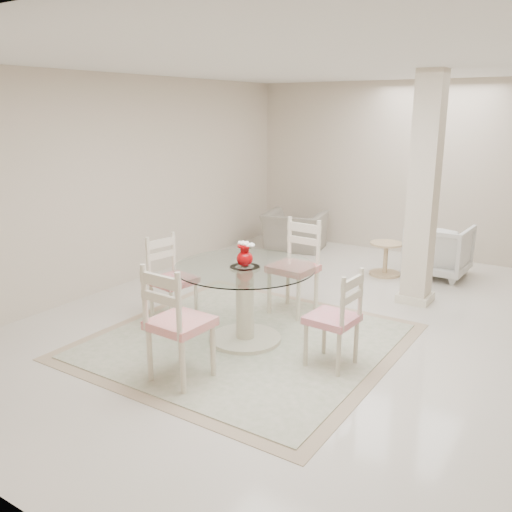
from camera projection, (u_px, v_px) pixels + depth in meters
The scene contains 13 objects.
ground at pixel (331, 327), 5.83m from camera, with size 7.00×7.00×0.00m, color silver.
room_shell at pixel (338, 152), 5.34m from camera, with size 6.02×7.02×2.71m.
column at pixel (424, 191), 6.26m from camera, with size 0.30×0.30×2.70m, color beige.
area_rug at pixel (245, 341), 5.46m from camera, with size 2.87×2.87×0.02m.
dining_table at pixel (245, 304), 5.36m from camera, with size 1.37×1.37×0.79m.
red_vase at pixel (245, 255), 5.23m from camera, with size 0.19×0.16×0.25m.
dining_chair_east at pixel (339, 312), 4.78m from camera, with size 0.43×0.43×1.02m.
dining_chair_north at pixel (297, 260), 6.12m from camera, with size 0.50×0.50×1.18m.
dining_chair_west at pixel (169, 272), 5.88m from camera, with size 0.49×0.49×1.05m.
dining_chair_south at pixel (174, 316), 4.48m from camera, with size 0.48×0.49×1.16m.
recliner_taupe at pixel (295, 231), 8.99m from camera, with size 0.95×0.83×0.62m, color gray.
armchair_white at pixel (439, 250), 7.55m from camera, with size 0.78×0.80×0.73m, color silver.
side_table at pixel (385, 260), 7.60m from camera, with size 0.45×0.45×0.47m.
Camera 1 is at (2.28, -4.98, 2.27)m, focal length 38.00 mm.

